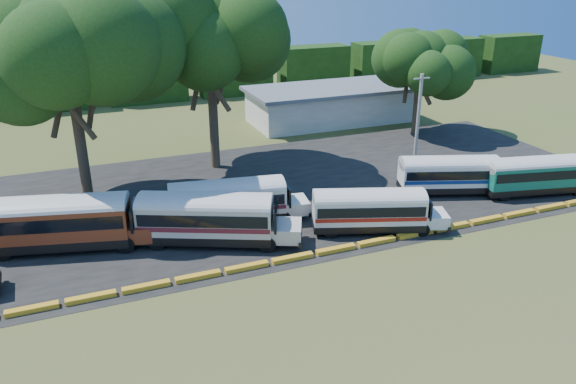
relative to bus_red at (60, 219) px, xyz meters
name	(u,v)px	position (x,y,z in m)	size (l,w,h in m)	color
ground	(276,272)	(11.65, -7.93, -2.08)	(160.00, 160.00, 0.00)	#37501A
asphalt_strip	(234,198)	(12.65, 4.07, -2.07)	(64.00, 24.00, 0.02)	black
curb	(270,262)	(11.65, -6.93, -1.93)	(53.70, 0.45, 0.30)	gold
terminal_building	(330,104)	(29.65, 22.07, -0.05)	(19.00, 9.00, 4.00)	silver
treeline_backdrop	(147,79)	(11.65, 40.07, 0.92)	(130.00, 4.00, 6.00)	#17330E
bus_red	(60,219)	(0.00, 0.00, 0.00)	(11.38, 5.27, 3.64)	black
bus_cream_west	(209,216)	(9.00, -2.77, -0.11)	(10.75, 6.72, 3.49)	black
bus_cream_east	(230,199)	(11.13, -0.28, -0.25)	(10.14, 3.93, 3.25)	black
bus_white_red	(372,208)	(19.73, -5.09, -0.36)	(9.50, 5.21, 3.05)	black
bus_white_blue	(451,173)	(29.02, -1.45, -0.33)	(9.66, 5.29, 3.10)	black
bus_teal	(535,173)	(35.08, -4.02, -0.31)	(9.69, 4.25, 3.10)	black
tree_west	(67,48)	(1.96, 7.91, 9.57)	(11.00, 11.00, 15.75)	#34271A
tree_center	(209,31)	(13.21, 11.67, 9.90)	(10.54, 10.54, 15.91)	#34271A
tree_east	(421,61)	(36.08, 14.07, 5.72)	(8.08, 8.08, 10.83)	#34271A
utility_pole	(418,119)	(30.45, 5.67, 2.17)	(1.60, 0.30, 8.28)	gray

